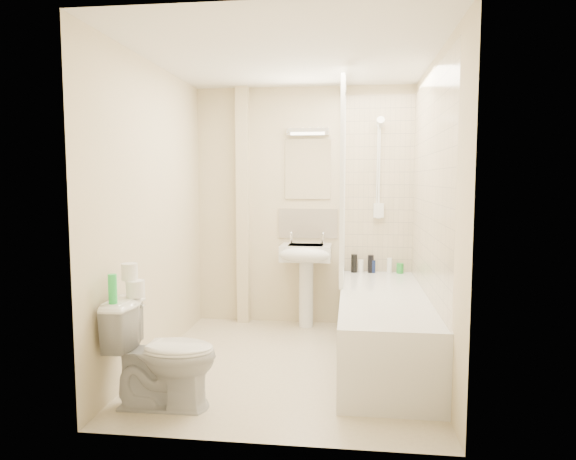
# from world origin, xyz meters

# --- Properties ---
(floor) EXTENTS (2.50, 2.50, 0.00)m
(floor) POSITION_xyz_m (0.00, 0.00, 0.00)
(floor) COLOR beige
(floor) RESTS_ON ground
(wall_back) EXTENTS (2.20, 0.02, 2.40)m
(wall_back) POSITION_xyz_m (0.00, 1.25, 1.20)
(wall_back) COLOR beige
(wall_back) RESTS_ON ground
(wall_left) EXTENTS (0.02, 2.50, 2.40)m
(wall_left) POSITION_xyz_m (-1.10, 0.00, 1.20)
(wall_left) COLOR beige
(wall_left) RESTS_ON ground
(wall_right) EXTENTS (0.02, 2.50, 2.40)m
(wall_right) POSITION_xyz_m (1.10, 0.00, 1.20)
(wall_right) COLOR beige
(wall_right) RESTS_ON ground
(ceiling) EXTENTS (2.20, 2.50, 0.02)m
(ceiling) POSITION_xyz_m (0.00, 0.00, 2.40)
(ceiling) COLOR white
(ceiling) RESTS_ON wall_back
(tile_back) EXTENTS (0.70, 0.01, 1.75)m
(tile_back) POSITION_xyz_m (0.75, 1.24, 1.42)
(tile_back) COLOR beige
(tile_back) RESTS_ON wall_back
(tile_right) EXTENTS (0.01, 2.10, 1.75)m
(tile_right) POSITION_xyz_m (1.09, 0.20, 1.42)
(tile_right) COLOR beige
(tile_right) RESTS_ON wall_right
(pipe_boxing) EXTENTS (0.12, 0.12, 2.40)m
(pipe_boxing) POSITION_xyz_m (-0.62, 1.19, 1.20)
(pipe_boxing) COLOR beige
(pipe_boxing) RESTS_ON ground
(splashback) EXTENTS (0.60, 0.02, 0.30)m
(splashback) POSITION_xyz_m (0.04, 1.24, 1.03)
(splashback) COLOR beige
(splashback) RESTS_ON wall_back
(mirror) EXTENTS (0.46, 0.01, 0.60)m
(mirror) POSITION_xyz_m (0.04, 1.24, 1.58)
(mirror) COLOR white
(mirror) RESTS_ON wall_back
(strip_light) EXTENTS (0.42, 0.07, 0.07)m
(strip_light) POSITION_xyz_m (0.04, 1.22, 1.95)
(strip_light) COLOR silver
(strip_light) RESTS_ON wall_back
(bathtub) EXTENTS (0.70, 2.10, 0.55)m
(bathtub) POSITION_xyz_m (0.75, 0.20, 0.29)
(bathtub) COLOR white
(bathtub) RESTS_ON ground
(shower_screen) EXTENTS (0.04, 0.92, 1.80)m
(shower_screen) POSITION_xyz_m (0.40, 0.80, 1.45)
(shower_screen) COLOR white
(shower_screen) RESTS_ON bathtub
(shower_fixture) EXTENTS (0.10, 0.16, 0.99)m
(shower_fixture) POSITION_xyz_m (0.75, 1.19, 1.55)
(shower_fixture) COLOR white
(shower_fixture) RESTS_ON wall_back
(pedestal_sink) EXTENTS (0.49, 0.46, 0.95)m
(pedestal_sink) POSITION_xyz_m (0.04, 1.01, 0.67)
(pedestal_sink) COLOR white
(pedestal_sink) RESTS_ON ground
(bottle_black_a) EXTENTS (0.06, 0.06, 0.18)m
(bottle_black_a) POSITION_xyz_m (0.51, 1.16, 0.64)
(bottle_black_a) COLOR black
(bottle_black_a) RESTS_ON bathtub
(bottle_white_a) EXTENTS (0.06, 0.06, 0.13)m
(bottle_white_a) POSITION_xyz_m (0.58, 1.16, 0.61)
(bottle_white_a) COLOR white
(bottle_white_a) RESTS_ON bathtub
(bottle_black_b) EXTENTS (0.06, 0.06, 0.18)m
(bottle_black_b) POSITION_xyz_m (0.68, 1.16, 0.64)
(bottle_black_b) COLOR black
(bottle_black_b) RESTS_ON bathtub
(bottle_blue) EXTENTS (0.05, 0.05, 0.13)m
(bottle_blue) POSITION_xyz_m (0.70, 1.16, 0.61)
(bottle_blue) COLOR #122051
(bottle_blue) RESTS_ON bathtub
(bottle_white_b) EXTENTS (0.05, 0.05, 0.15)m
(bottle_white_b) POSITION_xyz_m (0.86, 1.16, 0.63)
(bottle_white_b) COLOR white
(bottle_white_b) RESTS_ON bathtub
(bottle_green) EXTENTS (0.07, 0.07, 0.10)m
(bottle_green) POSITION_xyz_m (0.97, 1.16, 0.60)
(bottle_green) COLOR green
(bottle_green) RESTS_ON bathtub
(toilet) EXTENTS (0.42, 0.70, 0.70)m
(toilet) POSITION_xyz_m (-0.72, -0.85, 0.35)
(toilet) COLOR white
(toilet) RESTS_ON ground
(toilet_roll_lower) EXTENTS (0.12, 0.12, 0.11)m
(toilet_roll_lower) POSITION_xyz_m (-0.93, -0.77, 0.76)
(toilet_roll_lower) COLOR white
(toilet_roll_lower) RESTS_ON toilet
(toilet_roll_upper) EXTENTS (0.11, 0.11, 0.11)m
(toilet_roll_upper) POSITION_xyz_m (-0.97, -0.76, 0.87)
(toilet_roll_upper) COLOR white
(toilet_roll_upper) RESTS_ON toilet_roll_lower
(green_bottle) EXTENTS (0.05, 0.05, 0.19)m
(green_bottle) POSITION_xyz_m (-0.99, -0.97, 0.80)
(green_bottle) COLOR green
(green_bottle) RESTS_ON toilet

